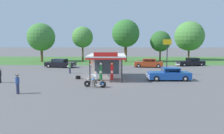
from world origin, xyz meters
TOP-DOWN VIEW (x-y plane):
  - ground_plane at (0.00, 0.00)m, footprint 300.00×300.00m
  - grass_verge_strip at (0.00, 30.00)m, footprint 120.00×24.00m
  - service_station_kiosk at (-0.40, 4.15)m, footprint 4.37×6.83m
  - gas_pump_nearside at (-1.04, 1.22)m, footprint 0.44×0.44m
  - gas_pump_offside at (0.24, 1.22)m, footprint 0.44×0.44m
  - motorcycle_with_rider at (-1.32, -2.48)m, footprint 2.21×0.83m
  - featured_classic_sedan at (6.87, 1.69)m, footprint 4.98×2.04m
  - parked_car_back_row_left at (-8.97, 14.46)m, footprint 5.64×2.84m
  - parked_car_back_row_far_right at (6.46, 14.88)m, footprint 5.29×2.55m
  - parked_car_back_row_centre at (14.64, 17.28)m, footprint 5.42×2.75m
  - parked_car_back_row_right at (-1.45, 16.69)m, footprint 5.44×3.19m
  - bystander_admiring_sedan at (1.46, 11.95)m, footprint 0.34×0.34m
  - bystander_chatting_near_pumps at (-5.81, 7.16)m, footprint 0.35×0.35m
  - bystander_leaning_by_kiosk at (-11.88, -0.25)m, footprint 0.35×0.35m
  - bystander_standing_back_lot at (-7.73, -5.26)m, footprint 0.37×0.37m
  - tree_oak_distant_spare at (-6.86, 26.92)m, footprint 4.79×4.79m
  - tree_oak_right at (3.05, 25.37)m, footprint 6.05×6.05m
  - tree_oak_centre at (-15.81, 25.13)m, footprint 6.12×6.12m
  - tree_oak_far_left at (18.33, 30.52)m, footprint 7.10×7.10m
  - tree_oak_left at (10.67, 25.77)m, footprint 4.58×4.58m
  - roadside_pole_sign at (7.50, 5.70)m, footprint 1.10×0.12m
  - spare_tire_stack at (-3.85, 2.49)m, footprint 0.60×0.60m

SIDE VIEW (x-z plane):
  - ground_plane at x=0.00m, z-range 0.00..0.00m
  - grass_verge_strip at x=0.00m, z-range 0.00..0.01m
  - spare_tire_stack at x=-3.85m, z-range 0.00..0.36m
  - motorcycle_with_rider at x=-1.32m, z-range -0.14..1.44m
  - parked_car_back_row_centre at x=14.64m, z-range -0.07..1.40m
  - featured_classic_sedan at x=6.87m, z-range -0.06..1.41m
  - parked_car_back_row_left at x=-8.97m, z-range -0.05..1.42m
  - parked_car_back_row_far_right at x=6.46m, z-range -0.05..1.44m
  - parked_car_back_row_right at x=-1.45m, z-range -0.05..1.45m
  - bystander_leaning_by_kiosk at x=-11.88m, z-range 0.05..1.64m
  - bystander_chatting_near_pumps at x=-5.81m, z-range 0.05..1.66m
  - bystander_admiring_sedan at x=1.46m, z-range 0.05..1.74m
  - bystander_standing_back_lot at x=-7.73m, z-range 0.06..1.75m
  - gas_pump_offside at x=0.24m, z-range -0.08..1.99m
  - gas_pump_nearside at x=-1.04m, z-range -0.08..2.00m
  - service_station_kiosk at x=-0.40m, z-range 0.01..3.34m
  - roadside_pole_sign at x=7.50m, z-range 0.87..5.64m
  - tree_oak_left at x=10.67m, z-range 1.05..7.89m
  - tree_oak_centre at x=-15.81m, z-range 1.04..9.59m
  - tree_oak_distant_spare at x=-6.86m, z-range 1.54..9.44m
  - tree_oak_far_left at x=18.33m, z-range 0.93..10.27m
  - tree_oak_right at x=3.05m, z-range 1.48..10.79m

